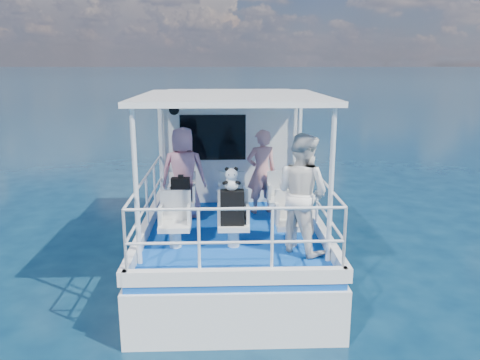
% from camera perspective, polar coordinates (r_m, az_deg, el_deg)
% --- Properties ---
extents(ground, '(2000.00, 2000.00, 0.00)m').
position_cam_1_polar(ground, '(8.74, -0.94, -10.84)').
color(ground, '#072139').
rests_on(ground, ground).
extents(hull, '(3.00, 7.00, 1.60)m').
position_cam_1_polar(hull, '(9.66, -1.07, -8.36)').
color(hull, white).
rests_on(hull, ground).
extents(deck, '(2.90, 6.90, 0.10)m').
position_cam_1_polar(deck, '(9.37, -1.09, -3.55)').
color(deck, '#0B41A0').
rests_on(deck, hull).
extents(cabin, '(2.85, 2.00, 2.20)m').
position_cam_1_polar(cabin, '(10.37, -1.25, 4.69)').
color(cabin, white).
rests_on(cabin, deck).
extents(canopy, '(3.00, 3.20, 0.08)m').
position_cam_1_polar(canopy, '(7.76, -1.01, 10.07)').
color(canopy, white).
rests_on(canopy, cabin).
extents(canopy_posts, '(2.77, 2.97, 2.20)m').
position_cam_1_polar(canopy_posts, '(7.87, -0.96, 1.74)').
color(canopy_posts, white).
rests_on(canopy_posts, deck).
extents(railings, '(2.84, 3.59, 1.00)m').
position_cam_1_polar(railings, '(7.70, -0.90, -3.14)').
color(railings, white).
rests_on(railings, deck).
extents(seat_port_fwd, '(0.48, 0.46, 0.38)m').
position_cam_1_polar(seat_port_fwd, '(8.57, -7.04, -3.65)').
color(seat_port_fwd, silver).
rests_on(seat_port_fwd, deck).
extents(seat_center_fwd, '(0.48, 0.46, 0.38)m').
position_cam_1_polar(seat_center_fwd, '(8.54, -1.00, -3.61)').
color(seat_center_fwd, silver).
rests_on(seat_center_fwd, deck).
extents(seat_stbd_fwd, '(0.48, 0.46, 0.38)m').
position_cam_1_polar(seat_stbd_fwd, '(8.60, 5.02, -3.53)').
color(seat_stbd_fwd, silver).
rests_on(seat_stbd_fwd, deck).
extents(seat_port_aft, '(0.48, 0.46, 0.38)m').
position_cam_1_polar(seat_port_aft, '(7.34, -7.89, -6.69)').
color(seat_port_aft, silver).
rests_on(seat_port_aft, deck).
extents(seat_center_aft, '(0.48, 0.46, 0.38)m').
position_cam_1_polar(seat_center_aft, '(7.31, -0.80, -6.67)').
color(seat_center_aft, silver).
rests_on(seat_center_aft, deck).
extents(seat_stbd_aft, '(0.48, 0.46, 0.38)m').
position_cam_1_polar(seat_stbd_aft, '(7.38, 6.25, -6.54)').
color(seat_stbd_aft, silver).
rests_on(seat_stbd_aft, deck).
extents(passenger_port_fwd, '(0.63, 0.46, 1.67)m').
position_cam_1_polar(passenger_port_fwd, '(8.62, -6.91, 0.91)').
color(passenger_port_fwd, pink).
rests_on(passenger_port_fwd, deck).
extents(passenger_stbd_fwd, '(0.66, 0.51, 1.59)m').
position_cam_1_polar(passenger_stbd_fwd, '(8.81, 2.64, 1.02)').
color(passenger_stbd_fwd, '#CF8688').
rests_on(passenger_stbd_fwd, deck).
extents(passenger_stbd_aft, '(1.10, 1.10, 1.80)m').
position_cam_1_polar(passenger_stbd_aft, '(7.00, 7.54, -1.61)').
color(passenger_stbd_aft, white).
rests_on(passenger_stbd_aft, deck).
extents(backpack_port, '(0.33, 0.18, 0.43)m').
position_cam_1_polar(backpack_port, '(8.39, -7.25, -1.17)').
color(backpack_port, black).
rests_on(backpack_port, seat_port_fwd).
extents(backpack_center, '(0.36, 0.20, 0.54)m').
position_cam_1_polar(backpack_center, '(7.11, -0.96, -3.35)').
color(backpack_center, black).
rests_on(backpack_center, seat_center_aft).
extents(compact_camera, '(0.10, 0.06, 0.06)m').
position_cam_1_polar(compact_camera, '(8.34, -7.24, 0.46)').
color(compact_camera, black).
rests_on(compact_camera, backpack_port).
extents(panda, '(0.23, 0.19, 0.35)m').
position_cam_1_polar(panda, '(6.99, -1.04, 0.14)').
color(panda, white).
rests_on(panda, backpack_center).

